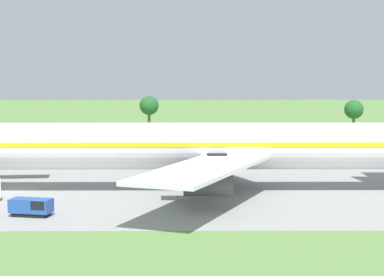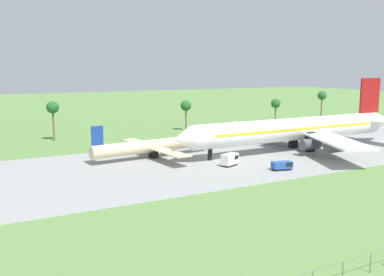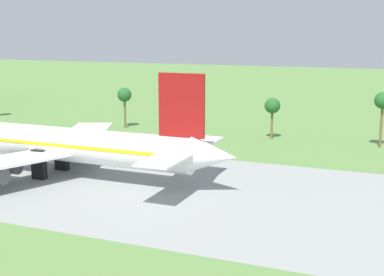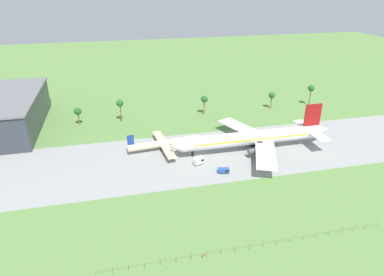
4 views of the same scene
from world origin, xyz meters
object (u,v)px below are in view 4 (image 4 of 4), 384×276
object	(u,v)px
regional_aircraft	(164,143)
baggage_tug	(224,170)
jet_airliner	(254,138)
terminal_building	(0,113)
no_stopping_sign	(203,256)
fuel_truck	(199,161)

from	to	relation	value
regional_aircraft	baggage_tug	world-z (taller)	regional_aircraft
jet_airliner	regional_aircraft	xyz separation A→B (m)	(-36.97, 8.81, -2.67)
regional_aircraft	terminal_building	bearing A→B (deg)	150.95
regional_aircraft	terminal_building	size ratio (longest dim) A/B	0.50
jet_airliner	terminal_building	xyz separation A→B (m)	(-109.14, 48.90, 2.64)
no_stopping_sign	terminal_building	size ratio (longest dim) A/B	0.03
fuel_truck	regional_aircraft	bearing A→B (deg)	125.68
jet_airliner	fuel_truck	bearing A→B (deg)	-164.60
baggage_tug	no_stopping_sign	distance (m)	44.28
no_stopping_sign	fuel_truck	bearing A→B (deg)	77.00
baggage_tug	no_stopping_sign	size ratio (longest dim) A/B	2.70
jet_airliner	fuel_truck	distance (m)	26.85
regional_aircraft	fuel_truck	bearing A→B (deg)	-54.32
fuel_truck	terminal_building	world-z (taller)	terminal_building
baggage_tug	fuel_truck	xyz separation A→B (m)	(-7.56, 8.44, 0.45)
regional_aircraft	baggage_tug	xyz separation A→B (m)	(18.95, -24.29, -1.85)
jet_airliner	fuel_truck	xyz separation A→B (m)	(-25.59, -7.05, -4.08)
fuel_truck	no_stopping_sign	xyz separation A→B (m)	(-11.21, -48.54, -0.40)
jet_airliner	baggage_tug	size ratio (longest dim) A/B	15.63
fuel_truck	terminal_building	xyz separation A→B (m)	(-83.56, 55.95, 6.72)
jet_airliner	baggage_tug	world-z (taller)	jet_airliner
no_stopping_sign	terminal_building	xyz separation A→B (m)	(-72.35, 104.49, 7.11)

